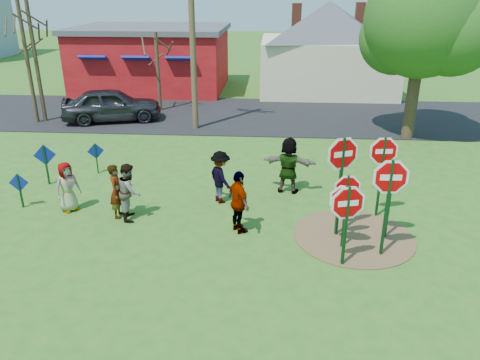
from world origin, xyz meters
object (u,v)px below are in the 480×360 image
object	(u,v)px
person_a	(67,187)
utility_pole	(192,28)
stop_sign_c	(390,187)
stop_sign_b	(342,162)
suv	(112,105)
stop_sign_d	(383,158)
stop_sign_a	(347,209)
person_b	(117,191)
leafy_tree	(426,26)

from	to	relation	value
person_a	utility_pole	distance (m)	9.92
stop_sign_c	person_a	distance (m)	9.03
stop_sign_b	suv	xyz separation A→B (m)	(-9.66, 10.79, -1.24)
stop_sign_d	person_a	bearing A→B (deg)	175.53
person_a	stop_sign_a	bearing A→B (deg)	-67.03
stop_sign_c	suv	distance (m)	15.89
stop_sign_d	person_b	distance (m)	7.57
stop_sign_c	utility_pole	size ratio (longest dim) A/B	0.31
person_a	stop_sign_b	bearing A→B (deg)	-56.68
leafy_tree	utility_pole	bearing A→B (deg)	175.37
leafy_tree	stop_sign_a	bearing A→B (deg)	-112.29
stop_sign_c	stop_sign_d	xyz separation A→B (m)	(0.30, 2.15, -0.04)
person_a	utility_pole	world-z (taller)	utility_pole
stop_sign_b	utility_pole	bearing A→B (deg)	96.29
stop_sign_c	stop_sign_b	bearing A→B (deg)	133.06
stop_sign_d	leafy_tree	size ratio (longest dim) A/B	0.35
stop_sign_d	suv	distance (m)	14.59
stop_sign_b	stop_sign_d	distance (m)	1.80
stop_sign_d	leafy_tree	distance (m)	8.87
stop_sign_d	suv	bearing A→B (deg)	132.82
stop_sign_b	stop_sign_a	bearing A→B (deg)	-113.26
stop_sign_c	leafy_tree	xyz separation A→B (m)	(3.28, 9.98, 2.88)
stop_sign_c	leafy_tree	distance (m)	10.89
stop_sign_d	stop_sign_a	bearing A→B (deg)	-122.36
person_b	stop_sign_d	bearing A→B (deg)	-88.55
stop_sign_c	person_a	xyz separation A→B (m)	(-8.76, 1.91, -1.10)
stop_sign_b	person_b	size ratio (longest dim) A/B	1.81
suv	stop_sign_c	bearing A→B (deg)	-153.39
stop_sign_a	stop_sign_c	xyz separation A→B (m)	(1.02, 0.52, 0.37)
stop_sign_d	person_b	world-z (taller)	stop_sign_d
stop_sign_c	person_b	distance (m)	7.44
stop_sign_d	utility_pole	distance (m)	11.23
utility_pole	leafy_tree	world-z (taller)	utility_pole
stop_sign_c	utility_pole	bearing A→B (deg)	117.05
stop_sign_b	leafy_tree	xyz separation A→B (m)	(4.28, 9.03, 2.65)
leafy_tree	person_a	bearing A→B (deg)	-146.17
person_a	utility_pole	size ratio (longest dim) A/B	0.18
stop_sign_d	utility_pole	bearing A→B (deg)	121.80
stop_sign_b	stop_sign_d	xyz separation A→B (m)	(1.30, 1.21, -0.27)
stop_sign_b	leafy_tree	world-z (taller)	leafy_tree
stop_sign_c	person_a	world-z (taller)	stop_sign_c
stop_sign_d	suv	xyz separation A→B (m)	(-10.96, 9.58, -0.97)
stop_sign_a	person_a	world-z (taller)	stop_sign_a
stop_sign_a	utility_pole	distance (m)	12.85
stop_sign_d	person_a	world-z (taller)	stop_sign_d
stop_sign_b	stop_sign_c	bearing A→B (deg)	-65.75
stop_sign_d	suv	size ratio (longest dim) A/B	0.54
stop_sign_a	stop_sign_d	distance (m)	3.00
person_a	person_b	size ratio (longest dim) A/B	0.95
person_b	suv	bearing A→B (deg)	16.31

